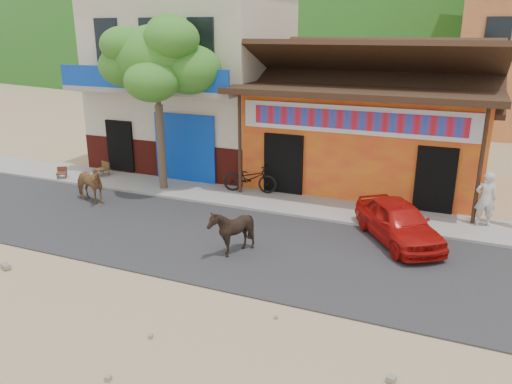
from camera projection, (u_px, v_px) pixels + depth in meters
The scene contains 13 objects.
ground at pixel (195, 286), 11.41m from camera, with size 120.00×120.00×0.00m, color #9E825B.
road at pixel (241, 244), 13.60m from camera, with size 60.00×5.00×0.04m, color #28282B.
sidewalk at pixel (284, 204), 16.65m from camera, with size 60.00×2.00×0.12m, color gray.
dance_club at pixel (371, 135), 18.87m from camera, with size 8.00×6.00×3.60m, color orange.
cafe_building at pixel (196, 81), 21.12m from camera, with size 7.00×6.00×7.00m, color beige.
tree at pixel (159, 105), 17.23m from camera, with size 3.00×3.00×6.00m, color #2D721E, non-canonical shape.
cow_tan at pixel (88, 184), 16.68m from camera, with size 0.68×1.50×1.27m, color olive.
cow_dark at pixel (232, 231), 12.77m from camera, with size 1.03×1.16×1.28m, color black.
red_car at pixel (398, 222), 13.57m from camera, with size 1.36×3.37×1.15m, color #B7110D.
scooter at pixel (250, 178), 17.51m from camera, with size 0.67×1.93×1.02m, color black.
pedestrian at pixel (486, 199), 14.42m from camera, with size 0.59×0.39×1.62m, color silver.
cafe_chair_left at pixel (101, 163), 19.51m from camera, with size 0.46×0.46×0.98m, color #4C3319, non-canonical shape.
cafe_chair_right at pixel (61, 168), 19.18m from camera, with size 0.37×0.37×0.79m, color #4C2619, non-canonical shape.
Camera 1 is at (5.24, -8.84, 5.59)m, focal length 35.00 mm.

